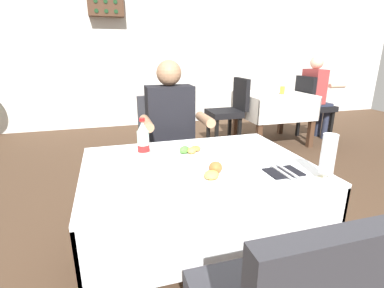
% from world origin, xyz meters
% --- Properties ---
extents(ground_plane, '(11.00, 11.00, 0.00)m').
position_xyz_m(ground_plane, '(0.00, 0.00, 0.00)').
color(ground_plane, '#473323').
extents(back_wall, '(11.00, 0.12, 2.79)m').
position_xyz_m(back_wall, '(0.00, 4.09, 1.40)').
color(back_wall, silver).
rests_on(back_wall, ground).
extents(main_dining_table, '(1.21, 0.89, 0.74)m').
position_xyz_m(main_dining_table, '(-0.14, 0.06, 0.57)').
color(main_dining_table, white).
rests_on(main_dining_table, ground).
extents(chair_far_diner_seat, '(0.44, 0.50, 0.97)m').
position_xyz_m(chair_far_diner_seat, '(-0.14, 0.90, 0.55)').
color(chair_far_diner_seat, '#2D2D33').
rests_on(chair_far_diner_seat, ground).
extents(seated_diner_far, '(0.50, 0.46, 1.26)m').
position_xyz_m(seated_diner_far, '(-0.12, 0.79, 0.71)').
color(seated_diner_far, '#282D42').
rests_on(seated_diner_far, ground).
extents(plate_near_camera, '(0.26, 0.26, 0.07)m').
position_xyz_m(plate_near_camera, '(-0.11, -0.15, 0.75)').
color(plate_near_camera, white).
rests_on(plate_near_camera, main_dining_table).
extents(plate_far_diner, '(0.23, 0.23, 0.06)m').
position_xyz_m(plate_far_diner, '(-0.14, 0.20, 0.75)').
color(plate_far_diner, white).
rests_on(plate_far_diner, main_dining_table).
extents(beer_glass_left, '(0.07, 0.07, 0.22)m').
position_xyz_m(beer_glass_left, '(0.38, -0.30, 0.85)').
color(beer_glass_left, white).
rests_on(beer_glass_left, main_dining_table).
extents(cola_bottle_primary, '(0.07, 0.07, 0.25)m').
position_xyz_m(cola_bottle_primary, '(-0.41, 0.18, 0.84)').
color(cola_bottle_primary, silver).
rests_on(cola_bottle_primary, main_dining_table).
extents(napkin_cutlery_set, '(0.17, 0.19, 0.01)m').
position_xyz_m(napkin_cutlery_set, '(0.24, -0.18, 0.74)').
color(napkin_cutlery_set, black).
rests_on(napkin_cutlery_set, main_dining_table).
extents(background_dining_table, '(0.95, 0.88, 0.74)m').
position_xyz_m(background_dining_table, '(1.75, 2.37, 0.56)').
color(background_dining_table, white).
rests_on(background_dining_table, ground).
extents(background_chair_left, '(0.50, 0.44, 0.97)m').
position_xyz_m(background_chair_left, '(1.07, 2.37, 0.55)').
color(background_chair_left, black).
rests_on(background_chair_left, ground).
extents(background_chair_right, '(0.50, 0.44, 0.97)m').
position_xyz_m(background_chair_right, '(2.43, 2.37, 0.55)').
color(background_chair_right, black).
rests_on(background_chair_right, ground).
extents(background_patron, '(0.46, 0.50, 1.26)m').
position_xyz_m(background_patron, '(2.48, 2.37, 0.71)').
color(background_patron, '#282D42').
rests_on(background_patron, ground).
extents(background_table_tumbler, '(0.06, 0.06, 0.11)m').
position_xyz_m(background_table_tumbler, '(1.82, 2.27, 0.79)').
color(background_table_tumbler, gold).
rests_on(background_table_tumbler, background_dining_table).
extents(wall_bottle_rack, '(0.56, 0.21, 0.42)m').
position_xyz_m(wall_bottle_rack, '(-0.49, 3.93, 2.07)').
color(wall_bottle_rack, '#472D1E').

